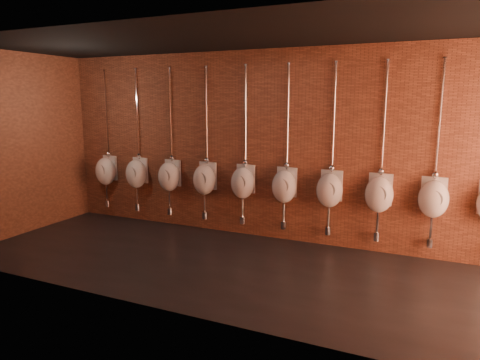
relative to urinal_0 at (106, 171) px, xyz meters
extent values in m
plane|color=black|center=(3.57, -1.35, -0.98)|extent=(8.50, 8.50, 0.00)
cube|color=black|center=(3.57, -1.35, 2.22)|extent=(8.50, 3.00, 0.04)
cube|color=#9F573A|center=(3.57, 0.15, 0.62)|extent=(8.50, 0.04, 3.20)
cube|color=#9F573A|center=(3.57, -2.85, 0.62)|extent=(8.50, 0.04, 3.20)
cube|color=#9F573A|center=(-0.68, -1.35, 0.62)|extent=(0.04, 3.00, 3.20)
ellipsoid|color=white|center=(0.00, -0.01, -0.01)|extent=(0.46, 0.41, 0.55)
cube|color=white|center=(0.00, 0.13, 0.04)|extent=(0.36, 0.08, 0.50)
cylinder|color=#9B9B9B|center=(0.00, -0.15, 0.02)|extent=(0.24, 0.05, 0.24)
cylinder|color=silver|center=(0.00, 0.11, 1.12)|extent=(0.03, 0.03, 1.71)
sphere|color=silver|center=(0.00, 0.10, 0.33)|extent=(0.10, 0.10, 0.10)
cylinder|color=silver|center=(0.00, 0.11, 1.97)|extent=(0.07, 0.07, 0.01)
cylinder|color=silver|center=(0.00, -0.01, -0.42)|extent=(0.04, 0.04, 0.39)
cylinder|color=silver|center=(0.00, -0.01, -0.68)|extent=(0.10, 0.10, 0.13)
cylinder|color=silver|center=(0.00, 0.08, -0.68)|extent=(0.04, 0.18, 0.04)
ellipsoid|color=white|center=(0.75, -0.01, -0.01)|extent=(0.46, 0.41, 0.55)
cube|color=white|center=(0.75, 0.13, 0.04)|extent=(0.36, 0.08, 0.50)
cylinder|color=#9B9B9B|center=(0.75, -0.15, 0.02)|extent=(0.24, 0.05, 0.24)
cylinder|color=silver|center=(0.75, 0.11, 1.12)|extent=(0.03, 0.03, 1.71)
sphere|color=silver|center=(0.75, 0.10, 0.33)|extent=(0.10, 0.10, 0.10)
cylinder|color=silver|center=(0.75, 0.11, 1.97)|extent=(0.07, 0.07, 0.01)
cylinder|color=silver|center=(0.75, -0.01, -0.42)|extent=(0.04, 0.04, 0.39)
cylinder|color=silver|center=(0.75, -0.01, -0.68)|extent=(0.10, 0.10, 0.13)
cylinder|color=silver|center=(0.75, 0.08, -0.68)|extent=(0.04, 0.18, 0.04)
ellipsoid|color=white|center=(1.51, -0.01, -0.01)|extent=(0.46, 0.41, 0.55)
cube|color=white|center=(1.51, 0.13, 0.04)|extent=(0.36, 0.08, 0.50)
cylinder|color=#9B9B9B|center=(1.51, -0.15, 0.02)|extent=(0.24, 0.05, 0.24)
cylinder|color=silver|center=(1.51, 0.11, 1.12)|extent=(0.03, 0.03, 1.71)
sphere|color=silver|center=(1.51, 0.10, 0.33)|extent=(0.10, 0.10, 0.10)
cylinder|color=silver|center=(1.51, 0.11, 1.97)|extent=(0.07, 0.07, 0.01)
cylinder|color=silver|center=(1.51, -0.01, -0.42)|extent=(0.04, 0.04, 0.39)
cylinder|color=silver|center=(1.51, -0.01, -0.68)|extent=(0.10, 0.10, 0.13)
cylinder|color=silver|center=(1.51, 0.08, -0.68)|extent=(0.04, 0.18, 0.04)
ellipsoid|color=white|center=(2.26, -0.01, -0.01)|extent=(0.46, 0.41, 0.55)
cube|color=white|center=(2.26, 0.13, 0.04)|extent=(0.36, 0.08, 0.50)
cylinder|color=#9B9B9B|center=(2.26, -0.15, 0.02)|extent=(0.24, 0.05, 0.24)
cylinder|color=silver|center=(2.26, 0.11, 1.12)|extent=(0.03, 0.03, 1.71)
sphere|color=silver|center=(2.26, 0.10, 0.33)|extent=(0.10, 0.10, 0.10)
cylinder|color=silver|center=(2.26, 0.11, 1.97)|extent=(0.07, 0.07, 0.01)
cylinder|color=silver|center=(2.26, -0.01, -0.42)|extent=(0.04, 0.04, 0.39)
cylinder|color=silver|center=(2.26, -0.01, -0.68)|extent=(0.10, 0.10, 0.13)
cylinder|color=silver|center=(2.26, 0.08, -0.68)|extent=(0.04, 0.18, 0.04)
ellipsoid|color=white|center=(3.01, -0.01, -0.01)|extent=(0.46, 0.41, 0.55)
cube|color=white|center=(3.01, 0.13, 0.04)|extent=(0.36, 0.08, 0.50)
cylinder|color=#9B9B9B|center=(3.01, -0.15, 0.02)|extent=(0.24, 0.05, 0.24)
cylinder|color=silver|center=(3.01, 0.11, 1.12)|extent=(0.03, 0.03, 1.71)
sphere|color=silver|center=(3.01, 0.10, 0.33)|extent=(0.10, 0.10, 0.10)
cylinder|color=silver|center=(3.01, 0.11, 1.97)|extent=(0.07, 0.07, 0.01)
cylinder|color=silver|center=(3.01, -0.01, -0.42)|extent=(0.04, 0.04, 0.39)
cylinder|color=silver|center=(3.01, -0.01, -0.68)|extent=(0.10, 0.10, 0.13)
cylinder|color=silver|center=(3.01, 0.08, -0.68)|extent=(0.04, 0.18, 0.04)
ellipsoid|color=white|center=(3.77, -0.01, -0.01)|extent=(0.46, 0.41, 0.55)
cube|color=white|center=(3.77, 0.13, 0.04)|extent=(0.36, 0.08, 0.50)
cylinder|color=#9B9B9B|center=(3.77, -0.15, 0.02)|extent=(0.24, 0.05, 0.24)
cylinder|color=silver|center=(3.77, 0.11, 1.12)|extent=(0.03, 0.03, 1.71)
sphere|color=silver|center=(3.77, 0.10, 0.33)|extent=(0.10, 0.10, 0.10)
cylinder|color=silver|center=(3.77, 0.11, 1.97)|extent=(0.07, 0.07, 0.01)
cylinder|color=silver|center=(3.77, -0.01, -0.42)|extent=(0.04, 0.04, 0.39)
cylinder|color=silver|center=(3.77, -0.01, -0.68)|extent=(0.10, 0.10, 0.13)
cylinder|color=silver|center=(3.77, 0.08, -0.68)|extent=(0.04, 0.18, 0.04)
ellipsoid|color=white|center=(4.52, -0.01, -0.01)|extent=(0.46, 0.41, 0.55)
cube|color=white|center=(4.52, 0.13, 0.04)|extent=(0.36, 0.08, 0.50)
cylinder|color=#9B9B9B|center=(4.52, -0.15, 0.02)|extent=(0.24, 0.05, 0.24)
cylinder|color=silver|center=(4.52, 0.11, 1.12)|extent=(0.03, 0.03, 1.71)
sphere|color=silver|center=(4.52, 0.10, 0.33)|extent=(0.10, 0.10, 0.10)
cylinder|color=silver|center=(4.52, 0.11, 1.97)|extent=(0.07, 0.07, 0.01)
cylinder|color=silver|center=(4.52, -0.01, -0.42)|extent=(0.04, 0.04, 0.39)
cylinder|color=silver|center=(4.52, -0.01, -0.68)|extent=(0.10, 0.10, 0.13)
cylinder|color=silver|center=(4.52, 0.08, -0.68)|extent=(0.04, 0.18, 0.04)
ellipsoid|color=white|center=(5.27, -0.01, -0.01)|extent=(0.46, 0.41, 0.55)
cube|color=white|center=(5.27, 0.13, 0.04)|extent=(0.36, 0.08, 0.50)
cylinder|color=#9B9B9B|center=(5.27, -0.15, 0.02)|extent=(0.24, 0.05, 0.24)
cylinder|color=silver|center=(5.27, 0.11, 1.12)|extent=(0.03, 0.03, 1.71)
sphere|color=silver|center=(5.27, 0.10, 0.33)|extent=(0.10, 0.10, 0.10)
cylinder|color=silver|center=(5.27, 0.11, 1.97)|extent=(0.07, 0.07, 0.01)
cylinder|color=silver|center=(5.27, -0.01, -0.42)|extent=(0.04, 0.04, 0.39)
cylinder|color=silver|center=(5.27, -0.01, -0.68)|extent=(0.10, 0.10, 0.13)
cylinder|color=silver|center=(5.27, 0.08, -0.68)|extent=(0.04, 0.18, 0.04)
ellipsoid|color=white|center=(6.03, -0.01, -0.01)|extent=(0.46, 0.41, 0.55)
cube|color=white|center=(6.03, 0.13, 0.04)|extent=(0.36, 0.08, 0.50)
cylinder|color=#9B9B9B|center=(6.03, -0.15, 0.02)|extent=(0.24, 0.05, 0.24)
cylinder|color=silver|center=(6.03, 0.11, 1.12)|extent=(0.03, 0.03, 1.71)
sphere|color=silver|center=(6.03, 0.10, 0.33)|extent=(0.10, 0.10, 0.10)
cylinder|color=silver|center=(6.03, 0.11, 1.97)|extent=(0.07, 0.07, 0.01)
cylinder|color=silver|center=(6.03, -0.01, -0.42)|extent=(0.04, 0.04, 0.39)
cylinder|color=silver|center=(6.03, -0.01, -0.68)|extent=(0.10, 0.10, 0.13)
cylinder|color=silver|center=(6.03, 0.08, -0.68)|extent=(0.04, 0.18, 0.04)
camera|label=1|loc=(5.93, -6.65, 1.39)|focal=32.00mm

